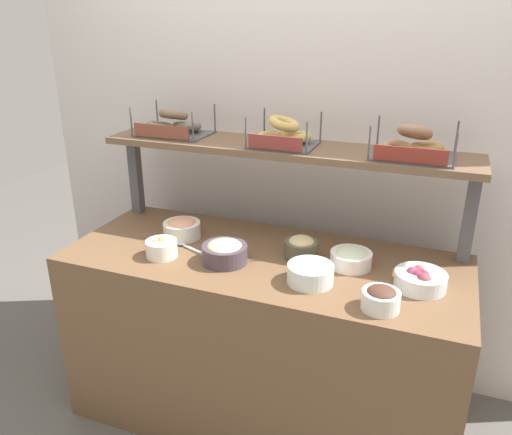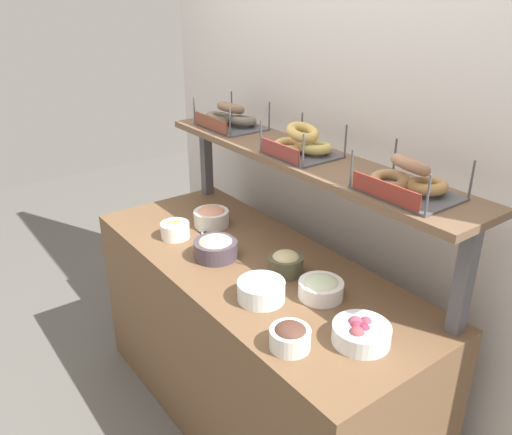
% 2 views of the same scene
% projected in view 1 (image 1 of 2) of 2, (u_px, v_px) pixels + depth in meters
% --- Properties ---
extents(ground_plane, '(8.00, 8.00, 0.00)m').
position_uv_depth(ground_plane, '(262.00, 411.00, 2.49)').
color(ground_plane, '#595651').
extents(back_wall, '(2.93, 0.06, 2.40)m').
position_uv_depth(back_wall, '(302.00, 148.00, 2.52)').
color(back_wall, silver).
rests_on(back_wall, ground_plane).
extents(deli_counter, '(1.73, 0.70, 0.85)m').
position_uv_depth(deli_counter, '(262.00, 339.00, 2.33)').
color(deli_counter, brown).
rests_on(deli_counter, ground_plane).
extents(shelf_riser_left, '(0.05, 0.05, 0.40)m').
position_uv_depth(shelf_riser_left, '(136.00, 175.00, 2.60)').
color(shelf_riser_left, '#4C4C51').
rests_on(shelf_riser_left, deli_counter).
extents(shelf_riser_right, '(0.05, 0.05, 0.40)m').
position_uv_depth(shelf_riser_right, '(470.00, 217.00, 2.07)').
color(shelf_riser_right, '#4C4C51').
rests_on(shelf_riser_right, deli_counter).
extents(upper_shelf, '(1.69, 0.32, 0.03)m').
position_uv_depth(upper_shelf, '(284.00, 148.00, 2.25)').
color(upper_shelf, brown).
rests_on(upper_shelf, shelf_riser_left).
extents(bowl_beet_salad, '(0.20, 0.20, 0.08)m').
position_uv_depth(bowl_beet_salad, '(420.00, 279.00, 1.92)').
color(bowl_beet_salad, white).
rests_on(bowl_beet_salad, deli_counter).
extents(bowl_cream_cheese, '(0.18, 0.18, 0.10)m').
position_uv_depth(bowl_cream_cheese, '(310.00, 272.00, 1.95)').
color(bowl_cream_cheese, white).
rests_on(bowl_cream_cheese, deli_counter).
extents(bowl_tuna_salad, '(0.19, 0.19, 0.10)m').
position_uv_depth(bowl_tuna_salad, '(225.00, 252.00, 2.12)').
color(bowl_tuna_salad, '#483C47').
rests_on(bowl_tuna_salad, deli_counter).
extents(bowl_hummus, '(0.14, 0.14, 0.10)m').
position_uv_depth(bowl_hummus, '(301.00, 247.00, 2.15)').
color(bowl_hummus, '#4E4C37').
rests_on(bowl_hummus, deli_counter).
extents(bowl_scallion_spread, '(0.17, 0.17, 0.08)m').
position_uv_depth(bowl_scallion_spread, '(351.00, 258.00, 2.08)').
color(bowl_scallion_spread, white).
rests_on(bowl_scallion_spread, deli_counter).
extents(bowl_chocolate_spread, '(0.14, 0.14, 0.09)m').
position_uv_depth(bowl_chocolate_spread, '(381.00, 298.00, 1.78)').
color(bowl_chocolate_spread, white).
rests_on(bowl_chocolate_spread, deli_counter).
extents(bowl_lox_spread, '(0.17, 0.17, 0.09)m').
position_uv_depth(bowl_lox_spread, '(182.00, 228.00, 2.35)').
color(bowl_lox_spread, silver).
rests_on(bowl_lox_spread, deli_counter).
extents(bowl_fruit_salad, '(0.13, 0.13, 0.08)m').
position_uv_depth(bowl_fruit_salad, '(161.00, 248.00, 2.17)').
color(bowl_fruit_salad, white).
rests_on(bowl_fruit_salad, deli_counter).
extents(serving_spoon_near_plate, '(0.17, 0.08, 0.01)m').
position_uv_depth(serving_spoon_near_plate, '(187.00, 246.00, 2.26)').
color(serving_spoon_near_plate, '#B7B7BC').
rests_on(serving_spoon_near_plate, deli_counter).
extents(bagel_basket_poppy, '(0.34, 0.26, 0.14)m').
position_uv_depth(bagel_basket_poppy, '(173.00, 125.00, 2.43)').
color(bagel_basket_poppy, '#4C4C51').
rests_on(bagel_basket_poppy, upper_shelf).
extents(bagel_basket_sesame, '(0.29, 0.26, 0.14)m').
position_uv_depth(bagel_basket_sesame, '(283.00, 136.00, 2.22)').
color(bagel_basket_sesame, '#4C4C51').
rests_on(bagel_basket_sesame, upper_shelf).
extents(bagel_basket_everything, '(0.33, 0.26, 0.15)m').
position_uv_depth(bagel_basket_everything, '(413.00, 146.00, 2.03)').
color(bagel_basket_everything, '#4C4C51').
rests_on(bagel_basket_everything, upper_shelf).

